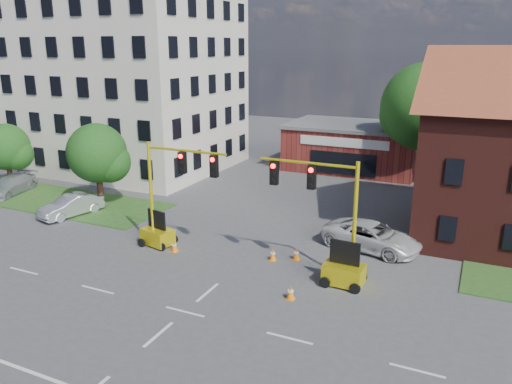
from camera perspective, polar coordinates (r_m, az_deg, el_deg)
ground at (r=23.11m, az=-8.13°, el=-13.40°), size 120.00×120.00×0.00m
grass_verge_nw at (r=42.61m, az=-23.71°, el=-0.51°), size 22.00×6.00×0.08m
lane_markings at (r=21.05m, az=-12.73°, el=-16.90°), size 60.00×36.00×0.01m
office_block at (r=49.63m, az=-14.63°, el=14.61°), size 18.40×15.40×20.60m
brick_shop at (r=48.87m, az=11.15°, el=5.17°), size 12.40×8.40×4.30m
tree_large at (r=44.26m, az=19.26°, el=8.80°), size 7.72×7.35×10.21m
tree_nw_front at (r=37.75m, az=-17.38°, el=4.00°), size 4.50×4.29×6.12m
tree_nw_rear at (r=45.41m, az=-26.41°, el=4.44°), size 3.97×3.78×5.40m
signal_mast_west at (r=28.51m, az=-9.32°, el=0.92°), size 5.30×0.60×6.20m
signal_mast_east at (r=24.84m, az=7.62°, el=-1.32°), size 5.30×0.60×6.20m
trailer_west at (r=30.21m, az=-11.18°, el=-4.82°), size 2.06×1.61×2.07m
trailer_east at (r=25.29m, az=10.01°, el=-8.98°), size 1.99×1.37×2.20m
cone_a at (r=29.20m, az=-9.33°, el=-6.13°), size 0.40×0.40×0.70m
cone_b at (r=27.72m, az=1.93°, el=-7.17°), size 0.40×0.40×0.70m
cone_c at (r=23.79m, az=3.97°, el=-11.40°), size 0.40×0.40×0.70m
cone_d at (r=27.86m, az=4.62°, el=-7.09°), size 0.40×0.40×0.70m
pickup_white at (r=29.79m, az=13.09°, el=-4.95°), size 6.14×3.84×1.58m
sedan_silver_front at (r=36.94m, az=-20.38°, el=-1.47°), size 2.56×4.70×1.47m
sedan_silver_rear at (r=44.25m, az=-26.30°, el=0.69°), size 3.14×5.36×1.46m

